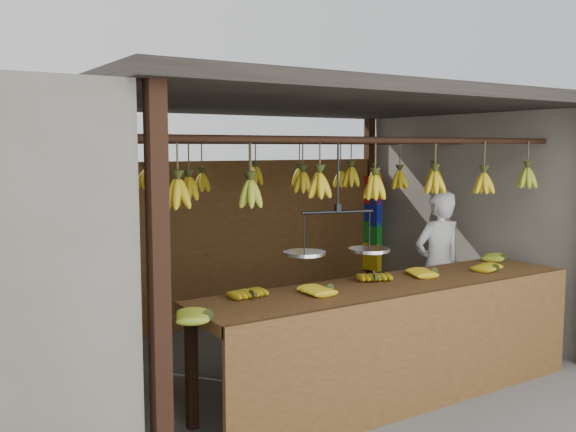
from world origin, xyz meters
TOP-DOWN VIEW (x-y plane):
  - ground at (0.00, 0.00)m, footprint 80.00×80.00m
  - stall at (0.00, 0.33)m, footprint 4.30×3.30m
  - neighbor_right at (3.60, 0.00)m, footprint 3.00×3.00m
  - counter at (0.05, -1.22)m, footprint 3.46×0.75m
  - hanging_bananas at (-0.00, 0.00)m, footprint 3.63×2.24m
  - balance_scale at (-0.41, -1.00)m, footprint 0.80×0.44m
  - vendor at (1.50, -0.18)m, footprint 0.59×0.43m
  - bag_bundles at (1.94, 1.35)m, footprint 0.08×0.26m

SIDE VIEW (x-z plane):
  - ground at x=0.00m, z-range 0.00..0.00m
  - counter at x=0.05m, z-range 0.22..1.18m
  - vendor at x=1.50m, z-range 0.00..1.51m
  - bag_bundles at x=1.94m, z-range 0.41..1.58m
  - neighbor_right at x=3.60m, z-range 0.00..2.30m
  - balance_scale at x=-0.41m, z-range 0.79..1.63m
  - hanging_bananas at x=0.00m, z-range 1.44..1.83m
  - stall at x=0.00m, z-range 0.77..3.17m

